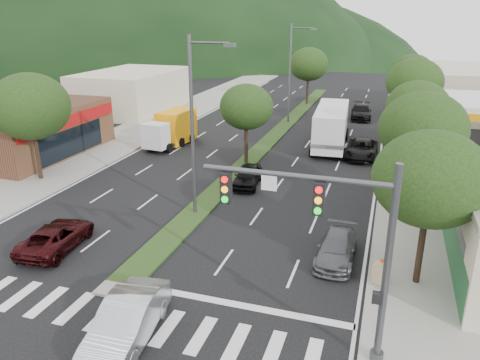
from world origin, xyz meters
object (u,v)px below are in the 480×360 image
(tree_r_d, at_px, (415,82))
(streetlight_mid, at_px, (292,69))
(tree_med_near, at_px, (246,107))
(car_queue_c, at_px, (334,133))
(tree_r_b, at_px, (423,129))
(tree_med_far, at_px, (309,64))
(sedan_silver, at_px, (127,321))
(tree_r_c, at_px, (418,107))
(car_queue_a, at_px, (248,176))
(car_queue_e, at_px, (330,120))
(suv_maroon, at_px, (56,236))
(motorhome, at_px, (331,126))
(tree_r_a, at_px, (431,179))
(box_truck, at_px, (172,130))
(a_frame_sign, at_px, (380,272))
(car_queue_b, at_px, (337,248))
(streetlight_near, at_px, (195,120))
(tree_r_e, at_px, (412,73))
(tree_l_a, at_px, (30,106))
(traffic_signal, at_px, (338,231))
(car_queue_f, at_px, (361,112))

(tree_r_d, distance_m, streetlight_mid, 12.18)
(tree_med_near, bearing_deg, car_queue_c, 59.76)
(tree_r_b, bearing_deg, tree_med_far, 110.56)
(tree_r_b, relative_size, sedan_silver, 1.44)
(streetlight_mid, bearing_deg, tree_r_c, -47.78)
(car_queue_a, xyz_separation_m, car_queue_e, (2.96, 18.99, 0.08))
(tree_med_far, relative_size, suv_maroon, 1.50)
(car_queue_a, xyz_separation_m, motorhome, (4.00, 11.41, 1.17))
(car_queue_e, bearing_deg, motorhome, -74.26)
(tree_r_a, xyz_separation_m, tree_med_near, (-12.00, 14.00, -0.39))
(tree_r_d, distance_m, car_queue_a, 20.09)
(tree_r_a, xyz_separation_m, box_truck, (-19.77, 17.23, -3.43))
(tree_med_near, distance_m, a_frame_sign, 18.44)
(car_queue_b, bearing_deg, car_queue_c, 97.78)
(tree_med_near, xyz_separation_m, car_queue_b, (8.47, -12.92, -3.82))
(tree_r_c, xyz_separation_m, streetlight_near, (-11.79, -12.00, 0.84))
(tree_r_a, height_order, car_queue_a, tree_r_a)
(streetlight_mid, bearing_deg, tree_med_far, 91.07)
(motorhome, bearing_deg, tree_r_a, -76.72)
(car_queue_c, bearing_deg, a_frame_sign, -85.21)
(tree_r_b, distance_m, tree_r_e, 28.00)
(tree_l_a, relative_size, car_queue_c, 1.80)
(box_truck, height_order, a_frame_sign, box_truck)
(sedan_silver, relative_size, car_queue_e, 1.09)
(a_frame_sign, bearing_deg, tree_r_e, 103.31)
(tree_r_a, relative_size, tree_l_a, 0.92)
(streetlight_mid, bearing_deg, sedan_silver, -86.96)
(traffic_signal, distance_m, sedan_silver, 8.05)
(tree_r_e, height_order, tree_l_a, tree_l_a)
(tree_r_e, xyz_separation_m, suv_maroon, (-16.83, -38.00, -4.25))
(tree_r_e, height_order, motorhome, tree_r_e)
(box_truck, bearing_deg, motorhome, -158.92)
(tree_r_e, relative_size, tree_l_a, 0.93)
(streetlight_mid, height_order, car_queue_b, streetlight_mid)
(tree_r_e, xyz_separation_m, car_queue_e, (-7.54, -7.53, -4.14))
(tree_r_b, distance_m, a_frame_sign, 9.82)
(tree_med_far, xyz_separation_m, car_queue_c, (5.52, -16.53, -4.34))
(tree_r_d, bearing_deg, tree_med_far, 130.60)
(streetlight_near, height_order, sedan_silver, streetlight_near)
(car_queue_c, xyz_separation_m, car_queue_e, (-1.06, 5.00, 0.09))
(box_truck, relative_size, motorhome, 0.67)
(tree_l_a, bearing_deg, suv_maroon, -46.21)
(tree_l_a, relative_size, motorhome, 0.79)
(traffic_signal, height_order, tree_med_far, tree_med_far)
(box_truck, bearing_deg, tree_l_a, 72.83)
(tree_med_near, height_order, tree_med_far, tree_med_far)
(streetlight_mid, distance_m, car_queue_c, 9.11)
(car_queue_f, bearing_deg, tree_r_c, -78.44)
(tree_med_near, relative_size, streetlight_near, 0.60)
(car_queue_c, height_order, car_queue_f, car_queue_f)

